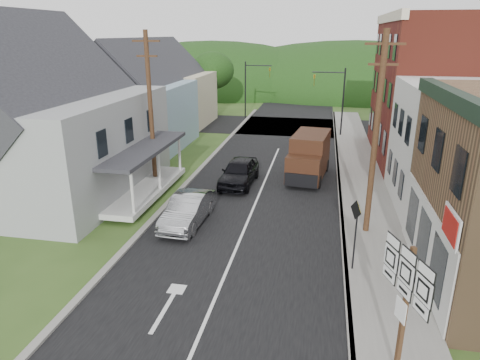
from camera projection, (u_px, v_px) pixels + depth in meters
The scene contains 23 objects.
ground at pixel (232, 258), 17.63m from camera, with size 120.00×120.00×0.00m, color #2D4719.
road at pixel (265, 181), 26.91m from camera, with size 9.00×90.00×0.02m, color black.
cross_road at pixel (288, 126), 42.70m from camera, with size 60.00×9.00×0.02m, color black.
sidewalk_right at pixel (364, 197), 23.97m from camera, with size 2.80×55.00×0.15m, color slate.
curb_right at pixel (340, 196), 24.21m from camera, with size 0.20×55.00×0.15m, color slate.
curb_left at pixel (185, 186), 25.88m from camera, with size 0.30×55.00×0.12m, color slate.
storefront_red at pixel (441, 91), 29.75m from camera, with size 8.00×12.00×10.00m, color maroon.
house_gray at pixel (45, 119), 23.99m from camera, with size 10.20×12.24×8.35m.
house_blue at pixel (142, 101), 34.19m from camera, with size 7.14×8.16×7.28m.
house_cream at pixel (173, 87), 42.64m from camera, with size 7.14×8.16×7.28m.
utility_pole_right at pixel (376, 135), 18.36m from camera, with size 1.60×0.26×9.00m.
utility_pole_left at pixel (151, 109), 24.71m from camera, with size 1.60×0.26×9.00m.
traffic_signal_right at pixel (335, 94), 37.45m from camera, with size 2.87×0.20×6.00m.
traffic_signal_left at pixel (252, 83), 45.50m from camera, with size 2.87×0.20×6.00m.
tree_left_b at pixel (32, 92), 30.24m from camera, with size 4.80×4.80×6.94m.
tree_left_c at pixel (68, 67), 37.69m from camera, with size 5.80×5.80×8.41m.
tree_left_d at pixel (212, 71), 47.37m from camera, with size 4.80×4.80×6.94m.
forested_ridge at pixel (303, 91), 68.69m from camera, with size 90.00×30.00×16.00m, color black.
silver_sedan at pixel (188, 210), 20.59m from camera, with size 1.53×4.39×1.45m, color #ABACB0.
dark_sedan at pixel (239, 172), 26.02m from camera, with size 1.87×4.64×1.58m, color black.
delivery_van at pixel (309, 156), 26.99m from camera, with size 2.64×5.25×2.82m.
route_sign_cluster at pixel (405, 295), 10.70m from camera, with size 0.82×2.05×3.78m.
warning_sign at pixel (356, 226), 16.01m from camera, with size 0.35×0.72×2.85m.
Camera 1 is at (3.29, -15.27, 8.80)m, focal length 32.00 mm.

